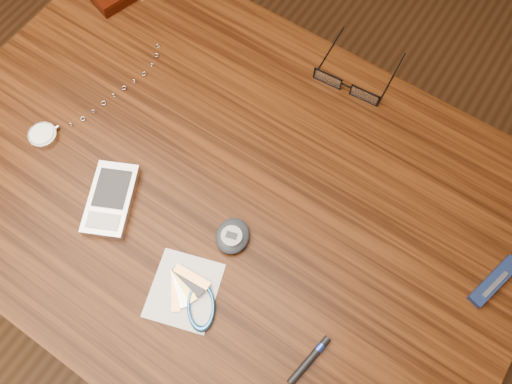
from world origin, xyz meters
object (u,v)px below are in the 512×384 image
at_px(desk, 226,208).
at_px(pocket_watch, 47,133).
at_px(pedometer, 233,236).
at_px(notepad_keys, 193,297).
at_px(eyeglasses, 348,84).
at_px(pocket_knife, 494,281).
at_px(pda_phone, 111,199).

relative_size(desk, pocket_watch, 3.51).
height_order(pedometer, notepad_keys, pedometer).
relative_size(eyeglasses, pedometer, 1.92).
bearing_deg(pocket_knife, pda_phone, -158.83).
bearing_deg(pda_phone, eyeglasses, 62.57).
xyz_separation_m(desk, pocket_watch, (-0.30, -0.09, 0.11)).
bearing_deg(notepad_keys, pocket_watch, 166.94).
distance_m(pedometer, notepad_keys, 0.11).
relative_size(desk, eyeglasses, 7.17).
bearing_deg(eyeglasses, pocket_watch, -135.92).
xyz_separation_m(pedometer, notepad_keys, (0.00, -0.11, -0.01)).
xyz_separation_m(desk, pedometer, (0.07, -0.06, 0.11)).
bearing_deg(desk, pedometer, -44.01).
relative_size(pedometer, notepad_keys, 0.51).
relative_size(pda_phone, pocket_knife, 1.41).
bearing_deg(pocket_watch, pocket_knife, 14.13).
distance_m(desk, pda_phone, 0.21).
bearing_deg(pda_phone, pocket_knife, 21.17).
bearing_deg(pedometer, pda_phone, -163.75).
relative_size(pocket_watch, pda_phone, 2.03).
bearing_deg(pocket_knife, pocket_watch, -165.87).
distance_m(desk, pocket_knife, 0.46).
distance_m(eyeglasses, notepad_keys, 0.45).
xyz_separation_m(pocket_watch, pocket_knife, (0.73, 0.18, -0.00)).
bearing_deg(pocket_knife, desk, -167.24).
xyz_separation_m(pda_phone, pedometer, (0.20, 0.06, 0.00)).
bearing_deg(notepad_keys, eyeglasses, 89.20).
height_order(eyeglasses, pocket_watch, eyeglasses).
xyz_separation_m(desk, pocket_knife, (0.43, 0.10, 0.11)).
relative_size(pda_phone, notepad_keys, 0.99).
relative_size(notepad_keys, pocket_knife, 1.42).
xyz_separation_m(pda_phone, notepad_keys, (0.20, -0.05, -0.00)).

